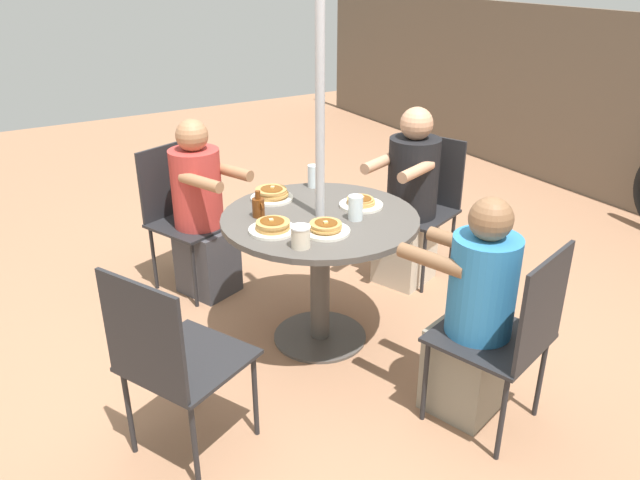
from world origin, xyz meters
The scene contains 18 objects.
ground_plane centered at (0.00, 0.00, 0.00)m, with size 12.00×12.00×0.00m, color #9E7051.
patio_table centered at (0.00, 0.00, 0.62)m, with size 1.06×1.06×0.77m.
umbrella_pole centered at (0.00, 0.00, 1.17)m, with size 0.05×0.05×2.35m, color #ADADB2.
patio_chair_north centered at (-1.04, -0.41, 0.53)m, with size 0.59×0.59×0.93m.
diner_north centered at (-0.88, -0.35, 0.53)m, with size 0.54×0.46×1.14m.
patio_chair_east centered at (0.49, -1.01, 0.53)m, with size 0.61×0.61×0.93m.
patio_chair_south centered at (1.07, 0.33, 0.53)m, with size 0.57×0.57×0.93m.
diner_south centered at (0.90, 0.28, 0.52)m, with size 0.54×0.43×1.11m.
patio_chair_west centered at (-0.39, 1.05, 0.53)m, with size 0.59×0.59×0.93m.
diner_west centered at (-0.33, 0.88, 0.54)m, with size 0.47×0.57×1.18m.
pancake_plate_a centered at (0.20, -0.09, 0.79)m, with size 0.24×0.24×0.06m.
pancake_plate_b centered at (0.05, -0.31, 0.79)m, with size 0.24×0.24×0.07m.
pancake_plate_c centered at (0.00, 0.26, 0.78)m, with size 0.24×0.24×0.06m.
pancake_plate_d centered at (-0.35, -0.11, 0.79)m, with size 0.24×0.24×0.07m.
syrup_bottle centered at (-0.16, -0.28, 0.82)m, with size 0.09×0.07×0.14m.
coffee_cup centered at (0.29, -0.28, 0.82)m, with size 0.10×0.10×0.11m.
drinking_glass_a centered at (-0.41, 0.20, 0.83)m, with size 0.07×0.07×0.13m, color silver.
drinking_glass_b centered at (0.14, 0.13, 0.83)m, with size 0.08×0.08×0.13m, color silver.
Camera 1 is at (2.62, -1.58, 2.03)m, focal length 35.00 mm.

